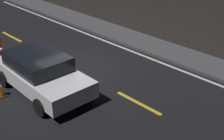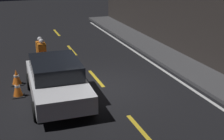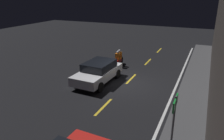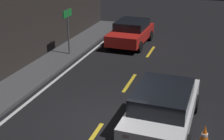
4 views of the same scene
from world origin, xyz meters
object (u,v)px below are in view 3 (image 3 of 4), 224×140
sedan_white (98,71)px  shop_sign (174,115)px  traffic_cone_mid (87,71)px  motorcycle (118,59)px  traffic_cone_near (95,67)px

sedan_white → shop_sign: bearing=48.8°
traffic_cone_mid → shop_sign: bearing=49.3°
motorcycle → traffic_cone_mid: bearing=-26.5°
traffic_cone_near → traffic_cone_mid: (1.21, -0.04, 0.04)m
motorcycle → traffic_cone_near: motorcycle is taller
sedan_white → traffic_cone_near: bearing=-144.3°
traffic_cone_mid → shop_sign: (6.18, 7.20, 1.48)m
sedan_white → shop_sign: shop_sign is taller
sedan_white → motorcycle: 3.64m
sedan_white → motorcycle: bearing=-177.9°
motorcycle → traffic_cone_mid: (2.92, -1.31, -0.32)m
sedan_white → traffic_cone_mid: sedan_white is taller
motorcycle → shop_sign: bearing=30.6°
motorcycle → traffic_cone_near: (1.72, -1.27, -0.36)m
shop_sign → sedan_white: bearing=-133.0°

